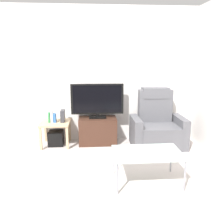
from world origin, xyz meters
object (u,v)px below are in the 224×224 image
television (97,100)px  coffee_table (147,154)px  subwoofer_box (56,138)px  book_rightmost (55,118)px  book_middle (52,116)px  tv_stand (98,131)px  side_table (55,126)px  game_console (63,116)px  cell_phone (146,151)px  recliner_armchair (157,126)px  book_leftmost (49,117)px

television → coffee_table: 1.76m
subwoofer_box → coffee_table: (1.42, -1.53, 0.26)m
book_rightmost → book_middle: bearing=180.0°
tv_stand → book_rightmost: 0.85m
side_table → coffee_table: 2.09m
book_middle → game_console: 0.20m
tv_stand → cell_phone: 1.67m
television → subwoofer_box: (-0.80, -0.06, -0.72)m
recliner_armchair → cell_phone: 1.46m
cell_phone → book_rightmost: bearing=118.5°
subwoofer_box → coffee_table: size_ratio=0.31×
book_leftmost → book_middle: bearing=0.0°
game_console → coffee_table: bearing=-50.5°
tv_stand → coffee_table: tv_stand is taller
subwoofer_box → tv_stand: bearing=2.7°
subwoofer_box → cell_phone: cell_phone is taller
side_table → game_console: bearing=3.9°
tv_stand → book_leftmost: 0.95m
subwoofer_box → cell_phone: size_ratio=1.83×
television → subwoofer_box: bearing=-176.0°
television → side_table: size_ratio=1.84×
subwoofer_box → book_middle: size_ratio=1.18×
recliner_armchair → side_table: bearing=-176.7°
side_table → book_middle: bearing=-158.6°
tv_stand → book_middle: bearing=-176.1°
coffee_table → cell_phone: (-0.01, 0.02, 0.03)m
television → book_middle: 0.90m
book_leftmost → coffee_table: book_leftmost is taller
side_table → subwoofer_box: size_ratio=1.97×
book_leftmost → cell_phone: bearing=-44.6°
book_leftmost → book_rightmost: book_leftmost is taller
recliner_armchair → tv_stand: bearing=178.3°
television → game_console: 0.72m
television → cell_phone: 1.73m
tv_stand → book_leftmost: size_ratio=3.78×
book_middle → cell_phone: 2.09m
book_leftmost → television: bearing=4.9°
book_rightmost → recliner_armchair: bearing=-3.8°
book_rightmost → cell_phone: (1.41, -1.49, -0.11)m
recliner_armchair → coffee_table: (-0.50, -1.38, 0.03)m
game_console → subwoofer_box: bearing=-176.1°
recliner_armchair → book_leftmost: size_ratio=5.68×
television → subwoofer_box: 1.08m
cell_phone → subwoofer_box: bearing=118.1°
side_table → cell_phone: bearing=-47.0°
tv_stand → book_middle: size_ratio=3.10×
tv_stand → recliner_armchair: (1.12, -0.18, 0.12)m
side_table → game_console: (0.15, 0.01, 0.18)m
book_middle → cell_phone: size_ratio=1.55×
recliner_armchair → book_leftmost: bearing=-175.9°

